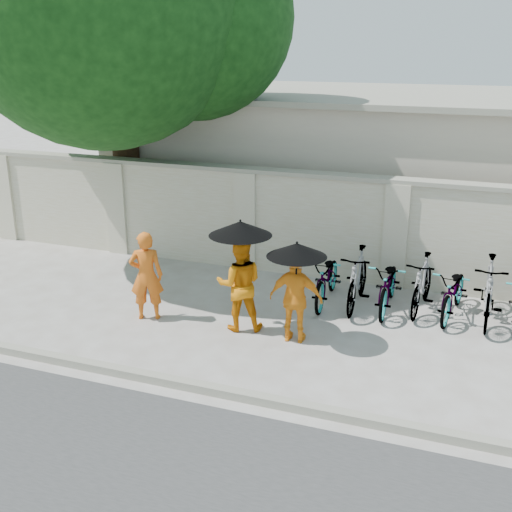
% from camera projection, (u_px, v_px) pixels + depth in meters
% --- Properties ---
extents(ground, '(80.00, 80.00, 0.00)m').
position_uv_depth(ground, '(234.00, 337.00, 10.20)').
color(ground, '#B1AFAA').
extents(kerb, '(40.00, 0.16, 0.12)m').
position_uv_depth(kerb, '(187.00, 385.00, 8.67)').
color(kerb, gray).
rests_on(kerb, ground).
extents(compound_wall, '(20.00, 0.30, 2.00)m').
position_uv_depth(compound_wall, '(344.00, 230.00, 12.39)').
color(compound_wall, beige).
rests_on(compound_wall, ground).
extents(building_behind, '(14.00, 6.00, 3.20)m').
position_uv_depth(building_behind, '(423.00, 168.00, 15.24)').
color(building_behind, '#BDB39D').
rests_on(building_behind, ground).
extents(shade_tree, '(6.70, 6.20, 8.20)m').
position_uv_depth(shade_tree, '(115.00, 6.00, 12.42)').
color(shade_tree, '#3C2413').
rests_on(shade_tree, ground).
extents(monk_left, '(0.66, 0.56, 1.53)m').
position_uv_depth(monk_left, '(146.00, 276.00, 10.66)').
color(monk_left, '#D76016').
rests_on(monk_left, ground).
extents(monk_center, '(0.91, 0.82, 1.55)m').
position_uv_depth(monk_center, '(240.00, 284.00, 10.26)').
color(monk_center, orange).
rests_on(monk_center, ground).
extents(parasol_center, '(0.99, 0.99, 0.97)m').
position_uv_depth(parasol_center, '(240.00, 228.00, 9.86)').
color(parasol_center, black).
rests_on(parasol_center, ground).
extents(monk_right, '(0.85, 0.39, 1.43)m').
position_uv_depth(monk_right, '(296.00, 299.00, 9.85)').
color(monk_right, orange).
rests_on(monk_right, ground).
extents(parasol_right, '(0.91, 0.91, 0.82)m').
position_uv_depth(parasol_right, '(297.00, 250.00, 9.51)').
color(parasol_right, black).
rests_on(parasol_right, ground).
extents(bike_0, '(0.69, 1.77, 0.91)m').
position_uv_depth(bike_0, '(328.00, 278.00, 11.42)').
color(bike_0, gray).
rests_on(bike_0, ground).
extents(bike_1, '(0.54, 1.75, 1.04)m').
position_uv_depth(bike_1, '(358.00, 279.00, 11.20)').
color(bike_1, gray).
rests_on(bike_1, ground).
extents(bike_2, '(0.66, 1.76, 0.91)m').
position_uv_depth(bike_2, '(389.00, 285.00, 11.11)').
color(bike_2, gray).
rests_on(bike_2, ground).
extents(bike_3, '(0.59, 1.66, 0.98)m').
position_uv_depth(bike_3, '(422.00, 284.00, 11.05)').
color(bike_3, gray).
rests_on(bike_3, ground).
extents(bike_4, '(0.79, 1.74, 0.88)m').
position_uv_depth(bike_4, '(454.00, 292.00, 10.83)').
color(bike_4, gray).
rests_on(bike_4, ground).
extents(bike_5, '(0.53, 1.81, 1.08)m').
position_uv_depth(bike_5, '(489.00, 291.00, 10.62)').
color(bike_5, gray).
rests_on(bike_5, ground).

